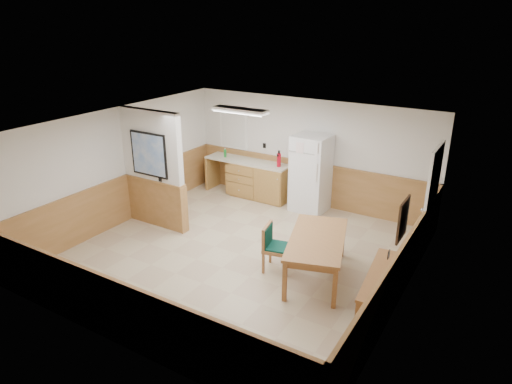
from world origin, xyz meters
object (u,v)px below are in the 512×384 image
Objects in this scene: fire_extinguisher at (279,160)px; soap_bottle at (225,153)px; refrigerator at (311,174)px; dining_table at (317,243)px; dining_bench at (380,280)px; dining_chair at (273,244)px.

fire_extinguisher is 1.52m from soap_bottle.
dining_table is (1.33, -2.61, -0.23)m from refrigerator.
refrigerator is 0.87m from fire_extinguisher.
dining_table is 1.18m from dining_bench.
dining_chair is at bearing -76.00° from refrigerator.
fire_extinguisher is 1.92× the size of soap_bottle.
soap_bottle reaches higher than dining_table.
fire_extinguisher is at bearing 112.44° from dining_table.
dining_chair is at bearing -43.50° from soap_bottle.
refrigerator is 2.37m from soap_bottle.
dining_table is at bearing -60.60° from refrigerator.
fire_extinguisher is (-0.85, 0.04, 0.19)m from refrigerator.
dining_table is 2.33× the size of dining_chair.
refrigerator reaches higher than fire_extinguisher.
refrigerator is 3.69m from dining_bench.
dining_chair is (-1.89, -0.07, 0.15)m from dining_bench.
fire_extinguisher is (-2.17, 2.65, 0.41)m from dining_table.
refrigerator is 0.89× the size of dining_table.
dining_chair reaches higher than dining_bench.
soap_bottle is (-1.52, -0.03, -0.07)m from fire_extinguisher.
fire_extinguisher is (-3.31, 2.74, 0.72)m from dining_bench.
dining_table is at bearing -35.36° from soap_bottle.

